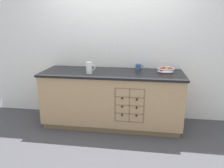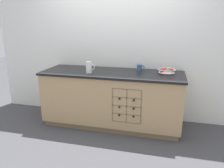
# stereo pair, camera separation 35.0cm
# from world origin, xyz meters

# --- Properties ---
(ground_plane) EXTENTS (14.00, 14.00, 0.00)m
(ground_plane) POSITION_xyz_m (0.00, 0.00, 0.00)
(ground_plane) COLOR #424247
(back_wall) EXTENTS (4.60, 0.06, 2.55)m
(back_wall) POSITION_xyz_m (0.00, 0.43, 1.27)
(back_wall) COLOR white
(back_wall) RESTS_ON ground_plane
(kitchen_island) EXTENTS (2.24, 0.78, 0.90)m
(kitchen_island) POSITION_xyz_m (0.00, -0.00, 0.45)
(kitchen_island) COLOR olive
(kitchen_island) RESTS_ON ground_plane
(fruit_bowl) EXTENTS (0.28, 0.28, 0.08)m
(fruit_bowl) POSITION_xyz_m (0.84, 0.13, 0.94)
(fruit_bowl) COLOR silver
(fruit_bowl) RESTS_ON kitchen_island
(white_pitcher) EXTENTS (0.15, 0.10, 0.18)m
(white_pitcher) POSITION_xyz_m (-0.33, -0.15, 0.99)
(white_pitcher) COLOR white
(white_pitcher) RESTS_ON kitchen_island
(ceramic_mug) EXTENTS (0.13, 0.09, 0.09)m
(ceramic_mug) POSITION_xyz_m (0.41, 0.24, 0.94)
(ceramic_mug) COLOR #385684
(ceramic_mug) RESTS_ON kitchen_island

